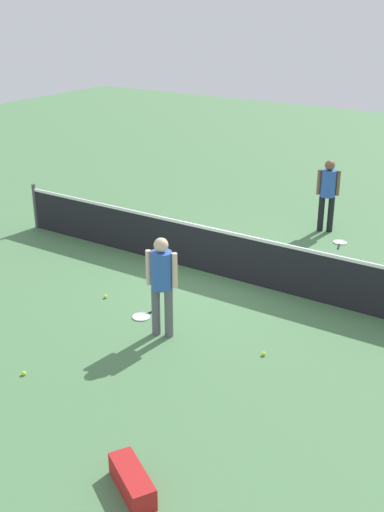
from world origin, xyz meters
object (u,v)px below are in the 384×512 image
Objects in this scene: player_far_side at (328,190)px; equipment_bag at (131,479)px; tennis_ball_near_player at (24,373)px; tennis_ball_midcourt at (106,297)px; player_near_side at (162,279)px; tennis_racket_far_player at (340,243)px; tennis_racket_near_player at (142,316)px; tennis_ball_by_net at (264,354)px.

equipment_bag is (1.42, -9.09, -0.87)m from player_far_side.
tennis_ball_midcourt is at bearing 104.14° from tennis_ball_near_player.
tennis_ball_midcourt is (-0.66, 2.60, 0.00)m from tennis_ball_near_player.
tennis_ball_near_player is at bearing -115.81° from player_near_side.
player_near_side is at bearing -99.44° from tennis_racket_far_player.
equipment_bag is at bearing -46.16° from tennis_ball_midcourt.
tennis_racket_near_player is 9.16× the size of tennis_ball_near_player.
tennis_ball_by_net is (1.68, 0.33, -0.98)m from player_near_side.
tennis_ball_near_player reaches higher than tennis_racket_far_player.
tennis_racket_near_player and tennis_racket_far_player have the same top height.
player_far_side is 5.92m from tennis_racket_near_player.
tennis_ball_by_net is (1.36, -5.73, -0.98)m from player_far_side.
tennis_racket_near_player is 5.45m from tennis_racket_far_player.
tennis_racket_near_player is 1.03m from tennis_ball_midcourt.
tennis_racket_near_player is at bearing -11.61° from tennis_ball_midcourt.
tennis_ball_by_net is at bearing 11.03° from player_near_side.
player_far_side is at bearing 137.54° from tennis_racket_far_player.
tennis_ball_near_player is at bearing -75.86° from tennis_ball_midcourt.
player_near_side reaches higher than tennis_racket_far_player.
player_near_side is 25.76× the size of tennis_ball_midcourt.
equipment_bag is (0.06, -3.36, 0.11)m from tennis_ball_by_net.
tennis_ball_midcourt is (-1.99, -5.55, -0.98)m from player_far_side.
tennis_ball_near_player is (-1.01, -2.09, -0.98)m from player_near_side.
player_near_side is 3.60m from equipment_bag.
player_far_side is 1.28m from tennis_racket_far_player.
tennis_ball_midcourt reaches higher than tennis_racket_far_player.
tennis_ball_near_player reaches higher than tennis_racket_near_player.
equipment_bag is (2.75, -0.95, 0.11)m from tennis_ball_near_player.
tennis_ball_midcourt is at bearing 176.81° from tennis_ball_by_net.
tennis_ball_by_net is at bearing -76.68° from player_far_side.
player_far_side is 2.05× the size of equipment_bag.
tennis_racket_near_player is (-0.66, 0.31, -1.00)m from player_near_side.
tennis_ball_near_player is 2.68m from tennis_ball_midcourt.
equipment_bag is (3.41, -3.55, 0.11)m from tennis_ball_midcourt.
player_far_side reaches higher than equipment_bag.
tennis_ball_near_player is at bearing -98.36° from tennis_racket_near_player.
tennis_ball_near_player is at bearing -138.11° from tennis_ball_by_net.
tennis_ball_near_player is at bearing 161.04° from equipment_bag.
tennis_racket_far_player is 9.20× the size of tennis_ball_near_player.
tennis_ball_near_player is at bearing -104.21° from tennis_racket_far_player.
tennis_ball_by_net is at bearing 41.89° from tennis_ball_near_player.
player_near_side is 2.81× the size of tennis_racket_near_player.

